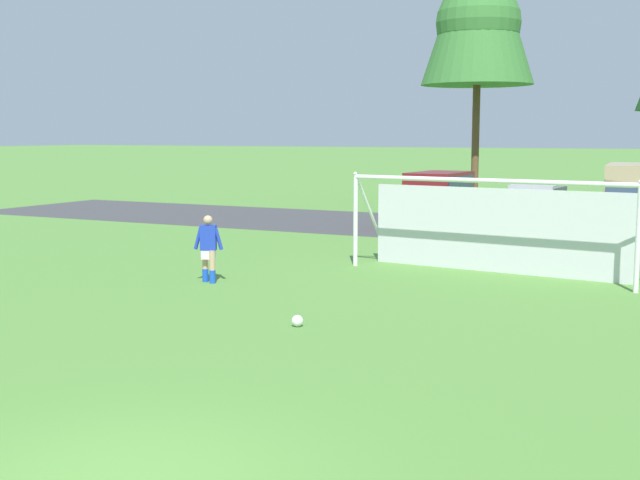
% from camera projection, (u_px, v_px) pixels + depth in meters
% --- Properties ---
extents(ground_plane, '(400.00, 400.00, 0.00)m').
position_uv_depth(ground_plane, '(495.00, 270.00, 21.66)').
color(ground_plane, '#518438').
extents(parking_lot_strip, '(52.00, 8.40, 0.01)m').
position_uv_depth(parking_lot_strip, '(561.00, 233.00, 29.88)').
color(parking_lot_strip, '#3D3D3F').
rests_on(parking_lot_strip, ground).
extents(soccer_ball, '(0.22, 0.22, 0.22)m').
position_uv_depth(soccer_ball, '(297.00, 321.00, 15.30)').
color(soccer_ball, white).
rests_on(soccer_ball, ground).
extents(soccer_goal, '(7.56, 2.60, 2.57)m').
position_uv_depth(soccer_goal, '(495.00, 224.00, 21.02)').
color(soccer_goal, white).
rests_on(soccer_goal, ground).
extents(player_striker_near, '(0.73, 0.38, 1.64)m').
position_uv_depth(player_striker_near, '(208.00, 249.00, 19.79)').
color(player_striker_near, tan).
rests_on(player_striker_near, ground).
extents(parked_car_slot_far_left, '(2.34, 4.70, 2.16)m').
position_uv_depth(parked_car_slot_far_left, '(438.00, 200.00, 31.04)').
color(parked_car_slot_far_left, maroon).
rests_on(parked_car_slot_far_left, ground).
extents(parked_car_slot_left, '(2.27, 4.32, 1.72)m').
position_uv_depth(parked_car_slot_left, '(537.00, 207.00, 30.78)').
color(parked_car_slot_left, '#B2B2BC').
rests_on(parked_car_slot_left, ground).
extents(parked_car_slot_center_left, '(2.48, 4.94, 2.52)m').
position_uv_depth(parked_car_slot_center_left, '(633.00, 197.00, 29.40)').
color(parked_car_slot_center_left, tan).
rests_on(parked_car_slot_center_left, ground).
extents(tree_left_edge, '(5.33, 5.33, 14.22)m').
position_uv_depth(tree_left_edge, '(479.00, 2.00, 38.57)').
color(tree_left_edge, brown).
rests_on(tree_left_edge, ground).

